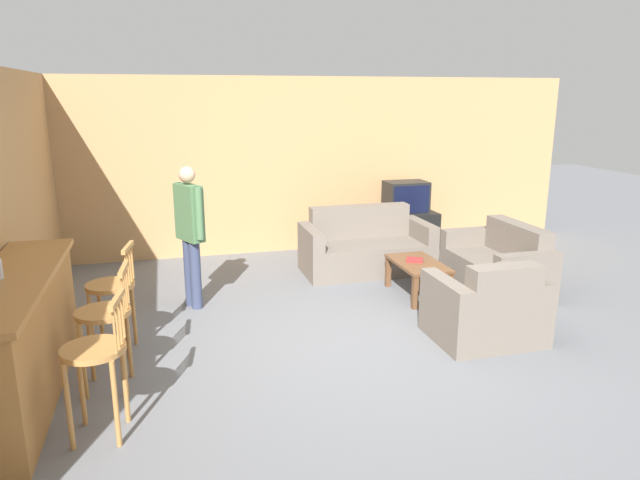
# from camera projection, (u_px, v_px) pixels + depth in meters

# --- Properties ---
(ground_plane) EXTENTS (24.00, 24.00, 0.00)m
(ground_plane) POSITION_uv_depth(u_px,v_px,m) (355.00, 345.00, 5.47)
(ground_plane) COLOR slate
(wall_back) EXTENTS (9.40, 0.08, 2.60)m
(wall_back) POSITION_uv_depth(u_px,v_px,m) (279.00, 166.00, 8.52)
(wall_back) COLOR tan
(wall_back) RESTS_ON ground_plane
(wall_left) EXTENTS (0.08, 8.61, 2.60)m
(wall_left) POSITION_uv_depth(u_px,v_px,m) (9.00, 204.00, 5.56)
(wall_left) COLOR tan
(wall_left) RESTS_ON ground_plane
(bar_counter) EXTENTS (0.55, 2.31, 1.01)m
(bar_counter) POSITION_uv_depth(u_px,v_px,m) (21.00, 338.00, 4.41)
(bar_counter) COLOR #A87038
(bar_counter) RESTS_ON ground_plane
(bar_chair_near) EXTENTS (0.49, 0.49, 1.03)m
(bar_chair_near) POSITION_uv_depth(u_px,v_px,m) (96.00, 359.00, 3.89)
(bar_chair_near) COLOR #B77F42
(bar_chair_near) RESTS_ON ground_plane
(bar_chair_mid) EXTENTS (0.46, 0.46, 1.03)m
(bar_chair_mid) POSITION_uv_depth(u_px,v_px,m) (106.00, 321.00, 4.55)
(bar_chair_mid) COLOR #B77F42
(bar_chair_mid) RESTS_ON ground_plane
(bar_chair_far) EXTENTS (0.50, 0.50, 1.03)m
(bar_chair_far) POSITION_uv_depth(u_px,v_px,m) (112.00, 293.00, 5.19)
(bar_chair_far) COLOR #B77F42
(bar_chair_far) RESTS_ON ground_plane
(couch_far) EXTENTS (1.72, 0.85, 0.85)m
(couch_far) POSITION_uv_depth(u_px,v_px,m) (365.00, 249.00, 7.74)
(couch_far) COLOR #70665B
(couch_far) RESTS_ON ground_plane
(armchair_near) EXTENTS (1.01, 0.81, 0.83)m
(armchair_near) POSITION_uv_depth(u_px,v_px,m) (487.00, 310.00, 5.52)
(armchair_near) COLOR #70665B
(armchair_near) RESTS_ON ground_plane
(loveseat_right) EXTENTS (0.78, 1.41, 0.82)m
(loveseat_right) POSITION_uv_depth(u_px,v_px,m) (499.00, 266.00, 6.97)
(loveseat_right) COLOR #70665B
(loveseat_right) RESTS_ON ground_plane
(coffee_table) EXTENTS (0.51, 0.88, 0.41)m
(coffee_table) POSITION_uv_depth(u_px,v_px,m) (418.00, 268.00, 6.75)
(coffee_table) COLOR brown
(coffee_table) RESTS_ON ground_plane
(tv_unit) EXTENTS (0.99, 0.48, 0.56)m
(tv_unit) POSITION_uv_depth(u_px,v_px,m) (405.00, 231.00, 8.87)
(tv_unit) COLOR black
(tv_unit) RESTS_ON ground_plane
(tv) EXTENTS (0.64, 0.44, 0.49)m
(tv) POSITION_uv_depth(u_px,v_px,m) (406.00, 197.00, 8.74)
(tv) COLOR black
(tv) RESTS_ON tv_unit
(book_on_table) EXTENTS (0.25, 0.24, 0.03)m
(book_on_table) POSITION_uv_depth(u_px,v_px,m) (415.00, 260.00, 6.77)
(book_on_table) COLOR maroon
(book_on_table) RESTS_ON coffee_table
(person_by_window) EXTENTS (0.31, 0.46, 1.59)m
(person_by_window) POSITION_uv_depth(u_px,v_px,m) (190.00, 229.00, 6.26)
(person_by_window) COLOR #384260
(person_by_window) RESTS_ON ground_plane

